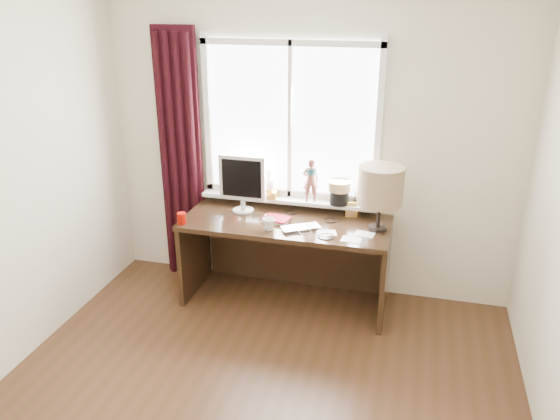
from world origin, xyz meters
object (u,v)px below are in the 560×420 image
(mug, at_px, (269,224))
(table_lamp, at_px, (381,186))
(desk, at_px, (288,243))
(monitor, at_px, (242,180))
(laptop, at_px, (301,228))
(red_cup, at_px, (182,218))

(mug, xyz_separation_m, table_lamp, (0.83, 0.21, 0.31))
(desk, distance_m, monitor, 0.66)
(laptop, distance_m, table_lamp, 0.70)
(table_lamp, bearing_deg, red_cup, -169.87)
(red_cup, height_order, table_lamp, table_lamp)
(laptop, xyz_separation_m, red_cup, (-0.96, -0.14, 0.03))
(monitor, relative_size, table_lamp, 0.94)
(desk, bearing_deg, monitor, 177.13)
(laptop, height_order, desk, laptop)
(desk, bearing_deg, laptop, -55.33)
(laptop, bearing_deg, mug, 164.73)
(red_cup, distance_m, desk, 0.93)
(desk, height_order, monitor, monitor)
(red_cup, bearing_deg, table_lamp, 10.13)
(laptop, bearing_deg, table_lamp, -18.86)
(table_lamp, bearing_deg, laptop, -166.70)
(laptop, bearing_deg, red_cup, 155.99)
(red_cup, relative_size, table_lamp, 0.18)
(desk, bearing_deg, red_cup, -155.59)
(red_cup, bearing_deg, mug, 5.06)
(mug, height_order, table_lamp, table_lamp)
(monitor, bearing_deg, desk, -2.87)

